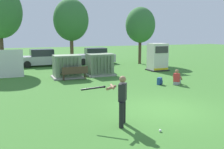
{
  "coord_description": "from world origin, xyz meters",
  "views": [
    {
      "loc": [
        -5.79,
        -8.45,
        3.17
      ],
      "look_at": [
        -0.95,
        3.5,
        1.0
      ],
      "focal_mm": 39.8,
      "sensor_mm": 36.0,
      "label": 1
    }
  ],
  "objects_px": {
    "transformer_mid_west": "(100,65)",
    "sports_ball": "(160,131)",
    "seated_spectator": "(177,79)",
    "park_bench": "(75,72)",
    "parked_car_leftmost": "(41,58)",
    "transformer_west": "(67,67)",
    "parked_car_left_of_center": "(95,56)",
    "batter": "(121,98)",
    "generator_enclosure": "(157,57)",
    "backpack": "(160,81)"
  },
  "relations": [
    {
      "from": "transformer_mid_west",
      "to": "park_bench",
      "type": "height_order",
      "value": "transformer_mid_west"
    },
    {
      "from": "transformer_mid_west",
      "to": "parked_car_leftmost",
      "type": "bearing_deg",
      "value": 116.54
    },
    {
      "from": "batter",
      "to": "park_bench",
      "type": "bearing_deg",
      "value": 86.58
    },
    {
      "from": "parked_car_leftmost",
      "to": "parked_car_left_of_center",
      "type": "relative_size",
      "value": 0.98
    },
    {
      "from": "generator_enclosure",
      "to": "sports_ball",
      "type": "relative_size",
      "value": 25.56
    },
    {
      "from": "batter",
      "to": "seated_spectator",
      "type": "distance_m",
      "value": 7.81
    },
    {
      "from": "parked_car_leftmost",
      "to": "parked_car_left_of_center",
      "type": "distance_m",
      "value": 5.43
    },
    {
      "from": "sports_ball",
      "to": "generator_enclosure",
      "type": "bearing_deg",
      "value": 58.22
    },
    {
      "from": "transformer_west",
      "to": "backpack",
      "type": "relative_size",
      "value": 4.77
    },
    {
      "from": "park_bench",
      "to": "parked_car_left_of_center",
      "type": "xyz_separation_m",
      "value": [
        4.1,
        8.21,
        0.22
      ]
    },
    {
      "from": "park_bench",
      "to": "batter",
      "type": "bearing_deg",
      "value": -93.42
    },
    {
      "from": "batter",
      "to": "parked_car_leftmost",
      "type": "distance_m",
      "value": 17.13
    },
    {
      "from": "park_bench",
      "to": "seated_spectator",
      "type": "xyz_separation_m",
      "value": [
        5.48,
        -3.92,
        -0.16
      ]
    },
    {
      "from": "batter",
      "to": "transformer_west",
      "type": "bearing_deg",
      "value": 88.85
    },
    {
      "from": "transformer_west",
      "to": "generator_enclosure",
      "type": "xyz_separation_m",
      "value": [
        7.85,
        0.55,
        0.35
      ]
    },
    {
      "from": "transformer_west",
      "to": "parked_car_left_of_center",
      "type": "bearing_deg",
      "value": 58.37
    },
    {
      "from": "generator_enclosure",
      "to": "seated_spectator",
      "type": "relative_size",
      "value": 2.39
    },
    {
      "from": "transformer_mid_west",
      "to": "sports_ball",
      "type": "distance_m",
      "value": 11.24
    },
    {
      "from": "transformer_west",
      "to": "parked_car_leftmost",
      "type": "height_order",
      "value": "same"
    },
    {
      "from": "batter",
      "to": "sports_ball",
      "type": "bearing_deg",
      "value": -47.69
    },
    {
      "from": "transformer_mid_west",
      "to": "sports_ball",
      "type": "relative_size",
      "value": 23.33
    },
    {
      "from": "batter",
      "to": "seated_spectator",
      "type": "bearing_deg",
      "value": 39.47
    },
    {
      "from": "park_bench",
      "to": "seated_spectator",
      "type": "bearing_deg",
      "value": -35.53
    },
    {
      "from": "batter",
      "to": "backpack",
      "type": "xyz_separation_m",
      "value": [
        5.02,
        5.34,
        -0.76
      ]
    },
    {
      "from": "backpack",
      "to": "generator_enclosure",
      "type": "bearing_deg",
      "value": 59.29
    },
    {
      "from": "transformer_west",
      "to": "backpack",
      "type": "bearing_deg",
      "value": -43.34
    },
    {
      "from": "generator_enclosure",
      "to": "park_bench",
      "type": "distance_m",
      "value": 7.71
    },
    {
      "from": "batter",
      "to": "backpack",
      "type": "distance_m",
      "value": 7.37
    },
    {
      "from": "park_bench",
      "to": "parked_car_leftmost",
      "type": "xyz_separation_m",
      "value": [
        -1.33,
        8.24,
        0.22
      ]
    },
    {
      "from": "transformer_mid_west",
      "to": "parked_car_left_of_center",
      "type": "height_order",
      "value": "same"
    },
    {
      "from": "backpack",
      "to": "parked_car_leftmost",
      "type": "height_order",
      "value": "parked_car_leftmost"
    },
    {
      "from": "seated_spectator",
      "to": "transformer_mid_west",
      "type": "bearing_deg",
      "value": 122.86
    },
    {
      "from": "seated_spectator",
      "to": "backpack",
      "type": "bearing_deg",
      "value": 158.85
    },
    {
      "from": "park_bench",
      "to": "parked_car_leftmost",
      "type": "relative_size",
      "value": 0.43
    },
    {
      "from": "sports_ball",
      "to": "seated_spectator",
      "type": "distance_m",
      "value": 7.85
    },
    {
      "from": "generator_enclosure",
      "to": "parked_car_leftmost",
      "type": "height_order",
      "value": "generator_enclosure"
    },
    {
      "from": "sports_ball",
      "to": "parked_car_left_of_center",
      "type": "xyz_separation_m",
      "value": [
        3.69,
        18.11,
        0.71
      ]
    },
    {
      "from": "transformer_west",
      "to": "batter",
      "type": "relative_size",
      "value": 1.21
    },
    {
      "from": "seated_spectator",
      "to": "parked_car_left_of_center",
      "type": "height_order",
      "value": "parked_car_left_of_center"
    },
    {
      "from": "generator_enclosure",
      "to": "transformer_mid_west",
      "type": "bearing_deg",
      "value": -175.72
    },
    {
      "from": "batter",
      "to": "parked_car_left_of_center",
      "type": "height_order",
      "value": "batter"
    },
    {
      "from": "transformer_mid_west",
      "to": "parked_car_leftmost",
      "type": "distance_m",
      "value": 7.9
    },
    {
      "from": "generator_enclosure",
      "to": "parked_car_leftmost",
      "type": "xyz_separation_m",
      "value": [
        -8.85,
        6.67,
        -0.38
      ]
    },
    {
      "from": "generator_enclosure",
      "to": "batter",
      "type": "height_order",
      "value": "generator_enclosure"
    },
    {
      "from": "park_bench",
      "to": "parked_car_left_of_center",
      "type": "distance_m",
      "value": 9.18
    },
    {
      "from": "transformer_west",
      "to": "park_bench",
      "type": "height_order",
      "value": "transformer_west"
    },
    {
      "from": "transformer_mid_west",
      "to": "sports_ball",
      "type": "height_order",
      "value": "transformer_mid_west"
    },
    {
      "from": "seated_spectator",
      "to": "backpack",
      "type": "xyz_separation_m",
      "value": [
        -0.99,
        0.38,
        -0.16
      ]
    },
    {
      "from": "transformer_west",
      "to": "seated_spectator",
      "type": "xyz_separation_m",
      "value": [
        5.82,
        -4.93,
        -0.41
      ]
    },
    {
      "from": "sports_ball",
      "to": "batter",
      "type": "bearing_deg",
      "value": 132.31
    }
  ]
}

